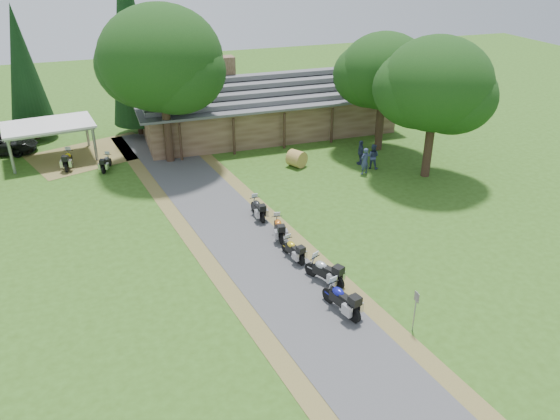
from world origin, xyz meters
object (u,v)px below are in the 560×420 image
object	(u,v)px
motorcycle_row_a	(341,298)
motorcycle_row_b	(324,270)
car_dark_suv	(0,139)
motorcycle_row_c	(293,249)
motorcycle_carport_b	(106,162)
motorcycle_carport_a	(68,159)
carport	(51,141)
lodge	(266,102)
hay_bale	(297,159)
motorcycle_row_d	(279,227)
motorcycle_row_e	(258,207)

from	to	relation	value
motorcycle_row_a	motorcycle_row_b	size ratio (longest dim) A/B	1.03
car_dark_suv	motorcycle_row_b	size ratio (longest dim) A/B	2.72
motorcycle_row_b	motorcycle_row_c	world-z (taller)	motorcycle_row_b
motorcycle_row_b	motorcycle_carport_b	bearing A→B (deg)	-0.26
car_dark_suv	motorcycle_carport_a	size ratio (longest dim) A/B	2.82
carport	motorcycle_carport_a	xyz separation A→B (m)	(1.04, -2.27, -0.66)
lodge	hay_bale	distance (m)	8.56
lodge	motorcycle_row_c	distance (m)	20.70
carport	hay_bale	size ratio (longest dim) A/B	5.20
carport	motorcycle_row_c	distance (m)	22.41
motorcycle_row_a	motorcycle_row_d	world-z (taller)	motorcycle_row_a
car_dark_suv	motorcycle_carport_b	xyz separation A→B (m)	(7.31, -6.08, -0.49)
motorcycle_row_d	car_dark_suv	bearing A→B (deg)	47.29
motorcycle_row_c	motorcycle_carport_b	xyz separation A→B (m)	(-8.29, 15.47, -0.01)
motorcycle_carport_b	car_dark_suv	bearing A→B (deg)	70.63
motorcycle_carport_b	hay_bale	distance (m)	13.45
motorcycle_row_e	car_dark_suv	bearing A→B (deg)	40.32
hay_bale	motorcycle_row_c	bearing A→B (deg)	-111.57
motorcycle_row_b	motorcycle_row_e	bearing A→B (deg)	-19.25
motorcycle_row_c	motorcycle_carport_b	bearing A→B (deg)	14.69
motorcycle_carport_a	car_dark_suv	bearing A→B (deg)	54.34
motorcycle_row_d	motorcycle_row_b	bearing A→B (deg)	-164.68
car_dark_suv	hay_bale	size ratio (longest dim) A/B	4.71
motorcycle_row_a	motorcycle_carport_a	size ratio (longest dim) A/B	1.08
car_dark_suv	motorcycle_row_a	distance (m)	30.87
lodge	carport	bearing A→B (deg)	-176.64
carport	motorcycle_carport_a	world-z (taller)	carport
motorcycle_carport_a	motorcycle_row_a	bearing A→B (deg)	-142.79
lodge	car_dark_suv	size ratio (longest dim) A/B	3.81
motorcycle_row_a	motorcycle_carport_b	bearing A→B (deg)	7.68
motorcycle_row_e	motorcycle_carport_b	bearing A→B (deg)	34.88
motorcycle_row_d	motorcycle_row_e	xyz separation A→B (m)	(-0.38, 2.66, 0.01)
carport	hay_bale	world-z (taller)	carport
car_dark_suv	motorcycle_row_e	xyz separation A→B (m)	(15.27, -16.54, -0.44)
motorcycle_carport_a	hay_bale	bearing A→B (deg)	-98.64
lodge	hay_bale	xyz separation A→B (m)	(-0.43, -8.34, -1.85)
motorcycle_row_b	motorcycle_row_d	distance (m)	4.87
car_dark_suv	motorcycle_row_e	size ratio (longest dim) A/B	3.00
carport	motorcycle_carport_a	bearing A→B (deg)	-72.94
motorcycle_row_b	motorcycle_row_d	size ratio (longest dim) A/B	1.12
lodge	car_dark_suv	xyz separation A→B (m)	(-20.64, 1.56, -1.37)
motorcycle_row_a	lodge	bearing A→B (deg)	-26.13
lodge	motorcycle_row_e	distance (m)	16.02
motorcycle_row_b	motorcycle_row_c	xyz separation A→B (m)	(-0.65, 2.49, -0.11)
car_dark_suv	motorcycle_row_c	distance (m)	26.61
motorcycle_row_e	hay_bale	distance (m)	8.28
lodge	carport	xyz separation A→B (m)	(-16.90, -0.99, -1.11)
car_dark_suv	motorcycle_carport_b	world-z (taller)	car_dark_suv
lodge	carport	world-z (taller)	lodge
motorcycle_row_a	hay_bale	bearing A→B (deg)	-29.81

